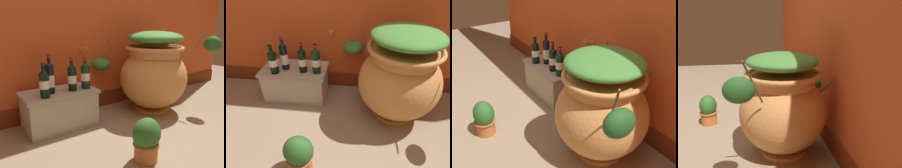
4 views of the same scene
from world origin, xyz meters
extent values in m
plane|color=gray|center=(0.00, 0.00, 0.00)|extent=(7.00, 7.00, 0.00)
cube|color=maroon|center=(0.00, 1.10, 0.08)|extent=(4.40, 0.02, 0.17)
cylinder|color=#B28433|center=(-0.18, 1.05, 0.65)|extent=(0.02, 0.10, 0.02)
torus|color=#B28433|center=(-0.18, 1.00, 0.68)|extent=(0.06, 0.06, 0.01)
cylinder|color=#D68E4C|center=(0.45, 0.69, 0.02)|extent=(0.36, 0.36, 0.03)
ellipsoid|color=#D68E4C|center=(0.45, 0.69, 0.35)|extent=(0.69, 0.69, 0.64)
cylinder|color=#D68E4C|center=(0.45, 0.69, 0.62)|extent=(0.51, 0.51, 0.09)
torus|color=#D68E4C|center=(0.45, 0.69, 0.67)|extent=(0.60, 0.60, 0.04)
cylinder|color=brown|center=(0.51, 1.08, 0.61)|extent=(0.04, 0.23, 0.21)
ellipsoid|color=#387A33|center=(0.52, 1.20, 0.51)|extent=(0.18, 0.20, 0.10)
cylinder|color=brown|center=(0.14, 0.98, 0.60)|extent=(0.11, 0.11, 0.32)
ellipsoid|color=#387A33|center=(0.04, 1.07, 0.49)|extent=(0.20, 0.22, 0.13)
cylinder|color=brown|center=(0.82, 0.45, 0.71)|extent=(0.19, 0.13, 0.33)
ellipsoid|color=#235623|center=(0.95, 0.36, 0.71)|extent=(0.13, 0.19, 0.16)
ellipsoid|color=#428438|center=(0.45, 0.69, 0.77)|extent=(0.56, 0.56, 0.13)
cube|color=#B2A893|center=(-0.53, 0.86, 0.17)|extent=(0.61, 0.35, 0.34)
cube|color=#A09785|center=(-0.53, 0.86, 0.32)|extent=(0.65, 0.37, 0.03)
cylinder|color=black|center=(-0.30, 0.80, 0.44)|extent=(0.08, 0.08, 0.21)
cone|color=black|center=(-0.30, 0.80, 0.56)|extent=(0.08, 0.08, 0.04)
cylinder|color=black|center=(-0.30, 0.80, 0.58)|extent=(0.03, 0.03, 0.07)
cylinder|color=maroon|center=(-0.30, 0.80, 0.61)|extent=(0.03, 0.03, 0.02)
cylinder|color=white|center=(-0.30, 0.80, 0.45)|extent=(0.08, 0.08, 0.07)
cylinder|color=black|center=(-0.43, 0.80, 0.44)|extent=(0.07, 0.07, 0.21)
cone|color=black|center=(-0.43, 0.80, 0.56)|extent=(0.07, 0.07, 0.04)
cylinder|color=black|center=(-0.43, 0.80, 0.59)|extent=(0.03, 0.03, 0.09)
cylinder|color=maroon|center=(-0.43, 0.80, 0.62)|extent=(0.03, 0.03, 0.02)
cylinder|color=white|center=(-0.43, 0.80, 0.44)|extent=(0.08, 0.08, 0.07)
cylinder|color=black|center=(-0.61, 0.83, 0.46)|extent=(0.07, 0.07, 0.24)
cone|color=black|center=(-0.61, 0.83, 0.59)|extent=(0.07, 0.07, 0.04)
cylinder|color=black|center=(-0.61, 0.83, 0.62)|extent=(0.03, 0.03, 0.09)
cylinder|color=maroon|center=(-0.61, 0.83, 0.65)|extent=(0.03, 0.03, 0.02)
cylinder|color=silver|center=(-0.61, 0.83, 0.44)|extent=(0.07, 0.07, 0.10)
cylinder|color=black|center=(-0.69, 0.75, 0.44)|extent=(0.08, 0.08, 0.20)
cone|color=black|center=(-0.69, 0.75, 0.55)|extent=(0.08, 0.08, 0.04)
cylinder|color=black|center=(-0.69, 0.75, 0.58)|extent=(0.03, 0.03, 0.08)
cylinder|color=black|center=(-0.69, 0.75, 0.61)|extent=(0.04, 0.04, 0.02)
cylinder|color=white|center=(-0.69, 0.75, 0.44)|extent=(0.08, 0.08, 0.07)
cylinder|color=#C17033|center=(-0.27, 0.02, 0.07)|extent=(0.16, 0.16, 0.14)
torus|color=#B2672E|center=(-0.27, 0.02, 0.12)|extent=(0.18, 0.18, 0.02)
ellipsoid|color=#2D6628|center=(-0.27, 0.02, 0.20)|extent=(0.21, 0.17, 0.22)
camera|label=1|loc=(-1.25, -0.99, 0.92)|focal=36.65mm
camera|label=2|loc=(0.09, -0.73, 1.28)|focal=30.56mm
camera|label=3|loc=(1.76, -0.49, 1.54)|focal=45.28mm
camera|label=4|loc=(2.45, 0.40, 1.14)|focal=43.02mm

